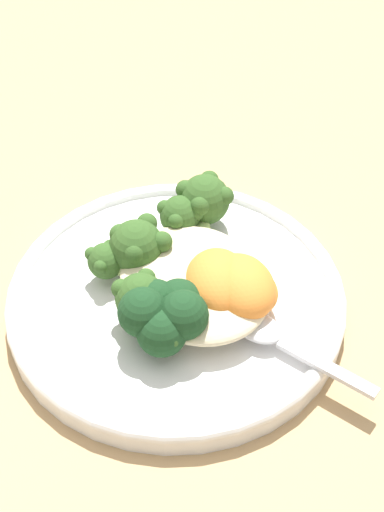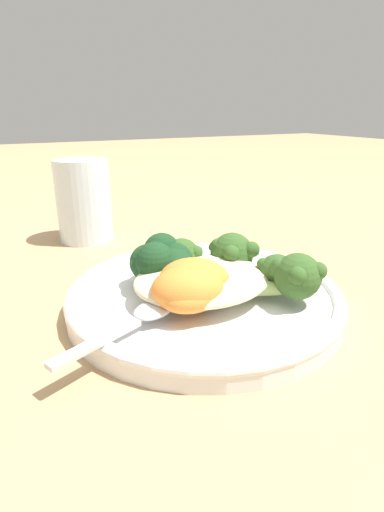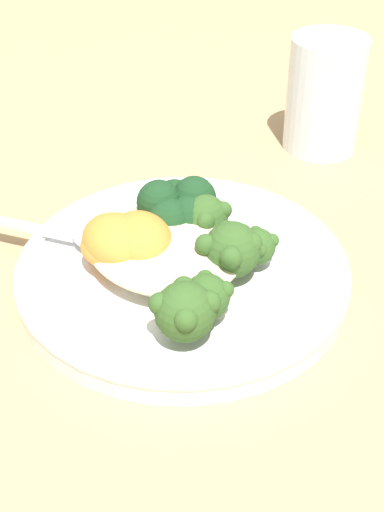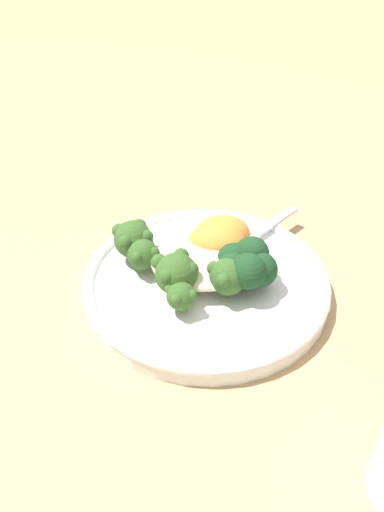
% 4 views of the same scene
% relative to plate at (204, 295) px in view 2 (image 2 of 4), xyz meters
% --- Properties ---
extents(ground_plane, '(4.00, 4.00, 0.00)m').
position_rel_plate_xyz_m(ground_plane, '(-0.02, 0.01, -0.01)').
color(ground_plane, tan).
extents(plate, '(0.25, 0.25, 0.02)m').
position_rel_plate_xyz_m(plate, '(0.00, 0.00, 0.00)').
color(plate, white).
rests_on(plate, ground_plane).
extents(quinoa_mound, '(0.12, 0.10, 0.02)m').
position_rel_plate_xyz_m(quinoa_mound, '(-0.01, -0.01, 0.02)').
color(quinoa_mound, beige).
rests_on(quinoa_mound, plate).
extents(broccoli_stalk_0, '(0.10, 0.08, 0.04)m').
position_rel_plate_xyz_m(broccoli_stalk_0, '(0.05, -0.05, 0.03)').
color(broccoli_stalk_0, '#9EBC66').
rests_on(broccoli_stalk_0, plate).
extents(broccoli_stalk_1, '(0.09, 0.05, 0.03)m').
position_rel_plate_xyz_m(broccoli_stalk_1, '(0.04, -0.03, 0.02)').
color(broccoli_stalk_1, '#9EBC66').
rests_on(broccoli_stalk_1, plate).
extents(broccoli_stalk_2, '(0.09, 0.06, 0.04)m').
position_rel_plate_xyz_m(broccoli_stalk_2, '(0.03, 0.01, 0.03)').
color(broccoli_stalk_2, '#9EBC66').
rests_on(broccoli_stalk_2, plate).
extents(broccoli_stalk_3, '(0.09, 0.09, 0.03)m').
position_rel_plate_xyz_m(broccoli_stalk_3, '(0.02, 0.02, 0.02)').
color(broccoli_stalk_3, '#9EBC66').
rests_on(broccoli_stalk_3, plate).
extents(broccoli_stalk_4, '(0.04, 0.09, 0.04)m').
position_rel_plate_xyz_m(broccoli_stalk_4, '(-0.01, 0.03, 0.03)').
color(broccoli_stalk_4, '#9EBC66').
rests_on(broccoli_stalk_4, plate).
extents(broccoli_stalk_5, '(0.07, 0.08, 0.03)m').
position_rel_plate_xyz_m(broccoli_stalk_5, '(-0.03, 0.02, 0.02)').
color(broccoli_stalk_5, '#9EBC66').
rests_on(broccoli_stalk_5, plate).
extents(sweet_potato_chunk_0, '(0.08, 0.08, 0.03)m').
position_rel_plate_xyz_m(sweet_potato_chunk_0, '(-0.03, -0.03, 0.02)').
color(sweet_potato_chunk_0, orange).
rests_on(sweet_potato_chunk_0, plate).
extents(sweet_potato_chunk_1, '(0.08, 0.07, 0.04)m').
position_rel_plate_xyz_m(sweet_potato_chunk_1, '(-0.02, -0.02, 0.03)').
color(sweet_potato_chunk_1, orange).
rests_on(sweet_potato_chunk_1, plate).
extents(sweet_potato_chunk_2, '(0.07, 0.06, 0.04)m').
position_rel_plate_xyz_m(sweet_potato_chunk_2, '(-0.03, -0.03, 0.03)').
color(sweet_potato_chunk_2, orange).
rests_on(sweet_potato_chunk_2, plate).
extents(kale_tuft, '(0.06, 0.06, 0.04)m').
position_rel_plate_xyz_m(kale_tuft, '(-0.03, 0.03, 0.03)').
color(kale_tuft, '#193D1E').
rests_on(kale_tuft, plate).
extents(spoon, '(0.11, 0.06, 0.01)m').
position_rel_plate_xyz_m(spoon, '(-0.08, -0.04, 0.01)').
color(spoon, silver).
rests_on(spoon, plate).
extents(water_glass, '(0.07, 0.07, 0.11)m').
position_rel_plate_xyz_m(water_glass, '(-0.05, 0.26, 0.04)').
color(water_glass, silver).
rests_on(water_glass, ground_plane).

